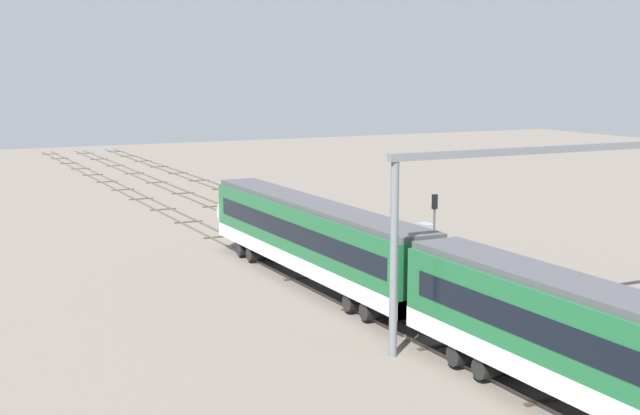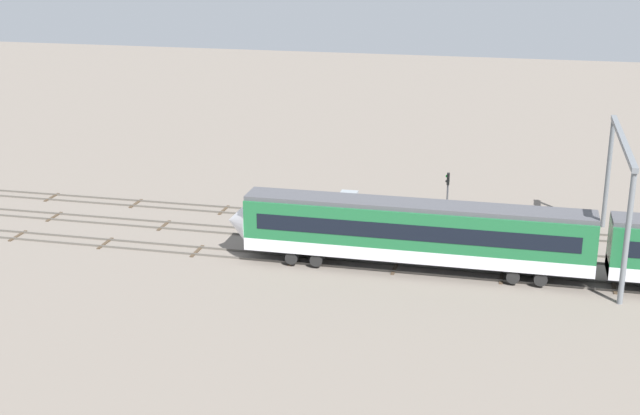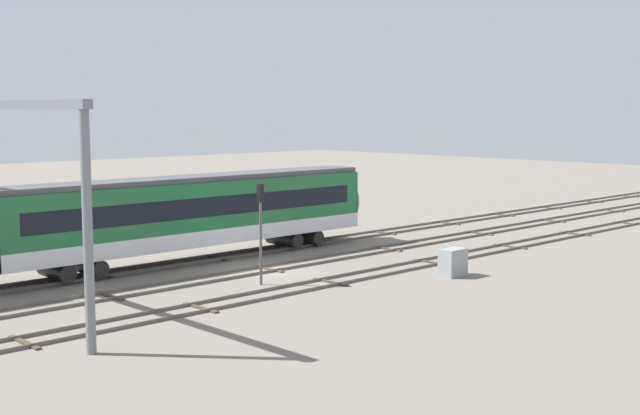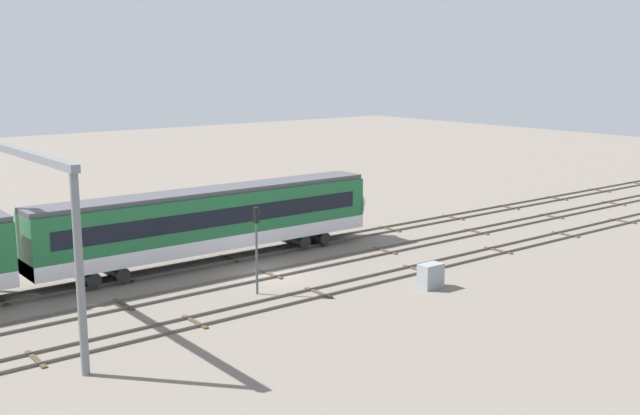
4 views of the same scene
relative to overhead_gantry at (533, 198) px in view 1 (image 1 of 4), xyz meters
The scene contains 7 objects.
ground_plane 16.30m from the overhead_gantry, ahead, with size 200.75×200.75×0.00m, color slate.
track_near_foreground 16.95m from the overhead_gantry, 17.60° to the right, with size 184.75×2.40×0.16m.
track_second_near 16.27m from the overhead_gantry, ahead, with size 184.75×2.40×0.16m.
track_with_train 17.03m from the overhead_gantry, 18.64° to the left, with size 184.75×2.40×0.16m.
overhead_gantry is the anchor object (origin of this frame).
signal_light_trackside_approach 12.79m from the overhead_gantry, 12.31° to the right, with size 0.31×0.32×5.08m.
relay_cabinet 23.00m from the overhead_gantry, 20.85° to the right, with size 1.46×0.89×1.45m.
Camera 1 is at (-46.59, 27.01, 12.58)m, focal length 48.69 mm.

